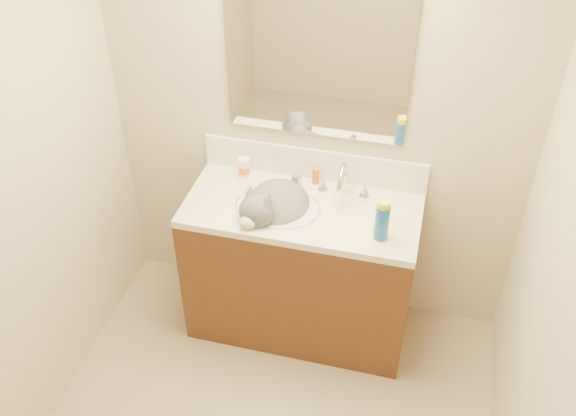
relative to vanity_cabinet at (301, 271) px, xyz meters
The scene contains 16 objects.
room_shell 1.45m from the vanity_cabinet, 90.00° to the right, with size 2.24×2.54×2.52m.
vanity_cabinet is the anchor object (origin of this frame).
counter_slab 0.43m from the vanity_cabinet, ahead, with size 1.20×0.55×0.04m, color beige.
basin 0.40m from the vanity_cabinet, 165.96° to the right, with size 0.45×0.36×0.14m, color silver.
faucet 0.58m from the vanity_cabinet, 37.29° to the left, with size 0.28×0.20×0.21m.
cat 0.46m from the vanity_cabinet, 167.51° to the right, with size 0.45×0.51×0.35m.
backsplash 0.60m from the vanity_cabinet, 90.00° to the left, with size 1.20×0.02×0.18m, color silver.
mirror 1.16m from the vanity_cabinet, 90.00° to the left, with size 0.90×0.02×0.80m, color white.
pill_bottle 0.65m from the vanity_cabinet, 152.88° to the left, with size 0.06×0.06×0.11m, color white.
pill_label 0.64m from the vanity_cabinet, 152.88° to the left, with size 0.06×0.06×0.04m, color #E15C25.
silver_jar 0.52m from the vanity_cabinet, 111.86° to the left, with size 0.06×0.06×0.06m, color #B7B7BC.
amber_bottle 0.54m from the vanity_cabinet, 84.19° to the left, with size 0.04×0.04×0.09m, color #D85319.
toothbrush 0.46m from the vanity_cabinet, 42.85° to the left, with size 0.01×0.14×0.01m, color white.
toothbrush_head 0.47m from the vanity_cabinet, 42.85° to the left, with size 0.02×0.03×0.02m, color #629CD1.
spray_can 0.70m from the vanity_cabinet, 17.91° to the right, with size 0.07×0.07×0.19m, color #16549F.
spray_cap 0.78m from the vanity_cabinet, 17.91° to the right, with size 0.06×0.06×0.04m, color yellow.
Camera 1 is at (0.57, -1.51, 2.87)m, focal length 40.00 mm.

